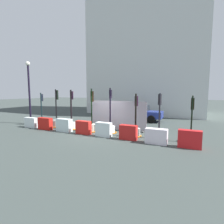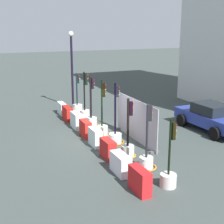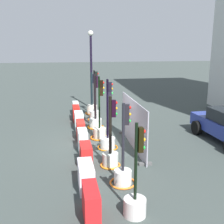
{
  "view_description": "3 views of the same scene",
  "coord_description": "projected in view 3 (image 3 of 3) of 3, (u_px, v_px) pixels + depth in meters",
  "views": [
    {
      "loc": [
        5.94,
        -10.28,
        2.78
      ],
      "look_at": [
        0.53,
        0.88,
        1.36
      ],
      "focal_mm": 28.2,
      "sensor_mm": 36.0,
      "label": 1
    },
    {
      "loc": [
        15.01,
        -5.89,
        5.72
      ],
      "look_at": [
        -0.0,
        0.4,
        1.42
      ],
      "focal_mm": 52.52,
      "sensor_mm": 36.0,
      "label": 2
    },
    {
      "loc": [
        12.09,
        -1.48,
        4.46
      ],
      "look_at": [
        -0.41,
        0.66,
        1.36
      ],
      "focal_mm": 44.52,
      "sensor_mm": 36.0,
      "label": 3
    }
  ],
  "objects": [
    {
      "name": "construction_barrier_0",
      "position": [
        76.0,
        108.0,
        18.09
      ],
      "size": [
        1.11,
        0.38,
        0.79
      ],
      "color": "silver",
      "rests_on": "ground_plane"
    },
    {
      "name": "site_fence_panel",
      "position": [
        133.0,
        125.0,
        12.17
      ],
      "size": [
        4.36,
        0.5,
        2.13
      ],
      "color": "#9B97A4",
      "rests_on": "ground_plane"
    },
    {
      "name": "traffic_light_3",
      "position": [
        100.0,
        129.0,
        13.43
      ],
      "size": [
        0.91,
        0.91,
        3.01
      ],
      "color": "beige",
      "rests_on": "ground_plane"
    },
    {
      "name": "construction_barrier_2",
      "position": [
        79.0,
        121.0,
        14.93
      ],
      "size": [
        1.14,
        0.45,
        0.91
      ],
      "color": "silver",
      "rests_on": "ground_plane"
    },
    {
      "name": "traffic_light_4",
      "position": [
        108.0,
        138.0,
        12.16
      ],
      "size": [
        0.91,
        0.91,
        3.05
      ],
      "color": "silver",
      "rests_on": "ground_plane"
    },
    {
      "name": "traffic_light_1",
      "position": [
        95.0,
        112.0,
        16.68
      ],
      "size": [
        0.85,
        0.85,
        2.99
      ],
      "color": "silver",
      "rests_on": "ground_plane"
    },
    {
      "name": "construction_barrier_4",
      "position": [
        83.0,
        140.0,
        11.9
      ],
      "size": [
        1.02,
        0.4,
        0.89
      ],
      "color": "white",
      "rests_on": "ground_plane"
    },
    {
      "name": "construction_barrier_5",
      "position": [
        86.0,
        155.0,
        10.34
      ],
      "size": [
        1.02,
        0.43,
        0.86
      ],
      "color": "red",
      "rests_on": "ground_plane"
    },
    {
      "name": "traffic_light_7",
      "position": [
        135.0,
        199.0,
        7.32
      ],
      "size": [
        0.61,
        0.61,
        2.58
      ],
      "color": "beige",
      "rests_on": "ground_plane"
    },
    {
      "name": "traffic_light_0",
      "position": [
        92.0,
        107.0,
        18.25
      ],
      "size": [
        0.91,
        0.91,
        2.71
      ],
      "color": "silver",
      "rests_on": "ground_plane"
    },
    {
      "name": "construction_barrier_1",
      "position": [
        76.0,
        113.0,
        16.59
      ],
      "size": [
        1.13,
        0.4,
        0.88
      ],
      "color": "red",
      "rests_on": "ground_plane"
    },
    {
      "name": "construction_barrier_6",
      "position": [
        86.0,
        176.0,
        8.74
      ],
      "size": [
        1.16,
        0.47,
        0.83
      ],
      "color": "white",
      "rests_on": "ground_plane"
    },
    {
      "name": "traffic_light_5",
      "position": [
        111.0,
        154.0,
        10.34
      ],
      "size": [
        0.77,
        0.77,
        2.67
      ],
      "color": "silver",
      "rests_on": "ground_plane"
    },
    {
      "name": "construction_barrier_3",
      "position": [
        81.0,
        130.0,
        13.36
      ],
      "size": [
        1.04,
        0.39,
        0.88
      ],
      "color": "red",
      "rests_on": "ground_plane"
    },
    {
      "name": "traffic_light_6",
      "position": [
        123.0,
        171.0,
        9.02
      ],
      "size": [
        0.87,
        0.87,
        2.71
      ],
      "color": "silver",
      "rests_on": "ground_plane"
    },
    {
      "name": "ground_plane",
      "position": [
        99.0,
        143.0,
        12.88
      ],
      "size": [
        120.0,
        120.0,
        0.0
      ],
      "primitive_type": "plane",
      "color": "#39423F"
    },
    {
      "name": "street_lamp_post",
      "position": [
        91.0,
        62.0,
        19.05
      ],
      "size": [
        0.36,
        0.36,
        5.36
      ],
      "color": "black",
      "rests_on": "ground_plane"
    },
    {
      "name": "construction_barrier_7",
      "position": [
        91.0,
        204.0,
        7.15
      ],
      "size": [
        1.1,
        0.41,
        0.9
      ],
      "color": "red",
      "rests_on": "ground_plane"
    },
    {
      "name": "traffic_light_2",
      "position": [
        96.0,
        120.0,
        15.15
      ],
      "size": [
        0.91,
        0.91,
        2.94
      ],
      "color": "silver",
      "rests_on": "ground_plane"
    }
  ]
}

